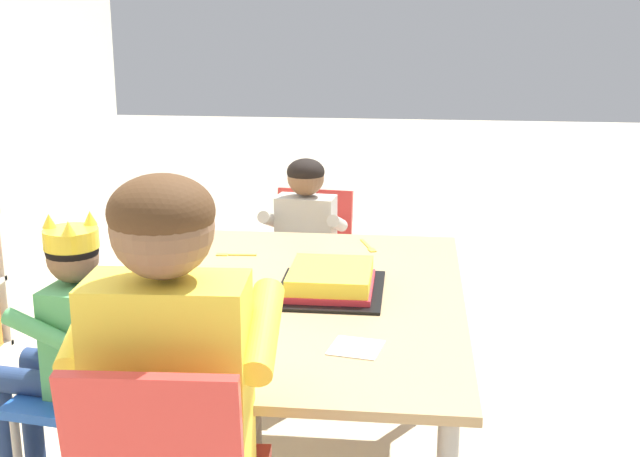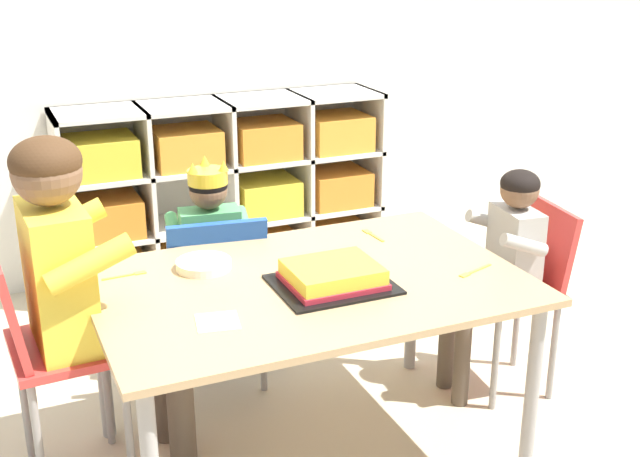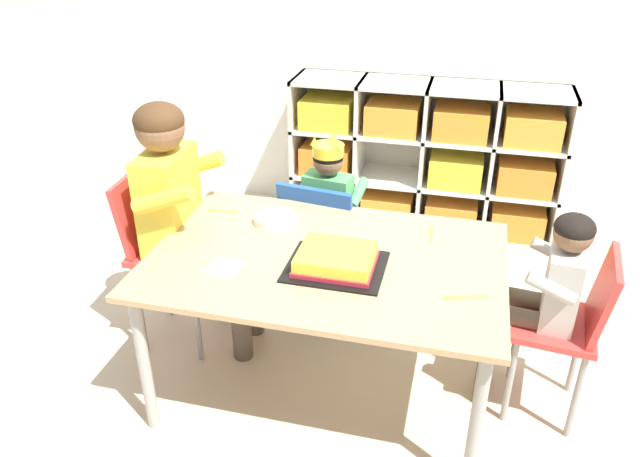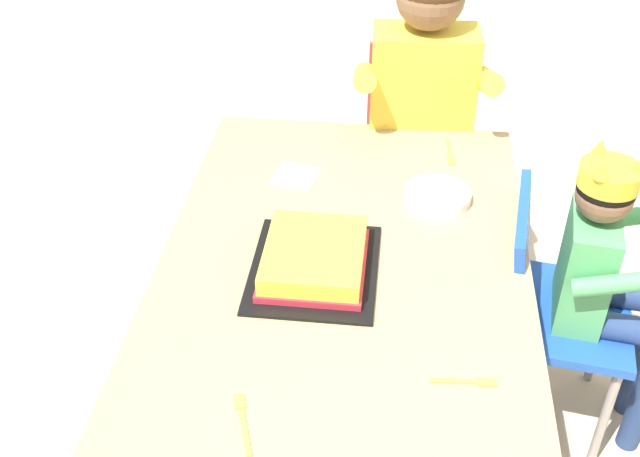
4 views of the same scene
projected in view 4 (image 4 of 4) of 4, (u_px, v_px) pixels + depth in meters
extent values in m
plane|color=beige|center=(340.00, 429.00, 2.16)|extent=(16.00, 16.00, 0.00)
cube|color=tan|center=(344.00, 262.00, 1.80)|extent=(1.27, 0.85, 0.02)
cylinder|color=#9E9993|center=(245.00, 215.00, 2.47)|extent=(0.04, 0.04, 0.59)
cylinder|color=#9E9993|center=(476.00, 230.00, 2.40)|extent=(0.04, 0.04, 0.59)
cube|color=#1E4CA8|center=(569.00, 314.00, 1.99)|extent=(0.41, 0.35, 0.03)
cube|color=#1E4CA8|center=(523.00, 256.00, 1.92)|extent=(0.34, 0.11, 0.30)
cylinder|color=gray|center=(604.00, 418.00, 1.96)|extent=(0.02, 0.02, 0.36)
cylinder|color=gray|center=(600.00, 335.00, 2.20)|extent=(0.02, 0.02, 0.36)
cylinder|color=gray|center=(506.00, 400.00, 2.01)|extent=(0.02, 0.02, 0.36)
cylinder|color=gray|center=(513.00, 320.00, 2.25)|extent=(0.02, 0.02, 0.36)
cube|color=#4C9E5B|center=(585.00, 268.00, 1.90)|extent=(0.22, 0.14, 0.29)
sphere|color=brown|center=(605.00, 194.00, 1.77)|extent=(0.13, 0.13, 0.13)
ellipsoid|color=black|center=(607.00, 187.00, 1.75)|extent=(0.14, 0.14, 0.10)
cylinder|color=yellow|center=(610.00, 176.00, 1.74)|extent=(0.14, 0.14, 0.05)
cone|color=yellow|center=(602.00, 171.00, 1.67)|extent=(0.04, 0.04, 0.04)
cone|color=yellow|center=(601.00, 146.00, 1.76)|extent=(0.04, 0.04, 0.04)
cylinder|color=navy|center=(621.00, 328.00, 1.90)|extent=(0.10, 0.22, 0.07)
cylinder|color=navy|center=(618.00, 294.00, 1.99)|extent=(0.10, 0.22, 0.07)
cylinder|color=navy|center=(640.00, 361.00, 2.10)|extent=(0.06, 0.06, 0.38)
cylinder|color=#4C9E5B|center=(611.00, 283.00, 1.75)|extent=(0.07, 0.18, 0.10)
cylinder|color=#4C9E5B|center=(607.00, 220.00, 1.95)|extent=(0.07, 0.18, 0.10)
cube|color=red|center=(416.00, 162.00, 2.42)|extent=(0.33, 0.36, 0.03)
cube|color=red|center=(418.00, 92.00, 2.44)|extent=(0.08, 0.32, 0.31)
cylinder|color=gray|center=(368.00, 244.00, 2.47)|extent=(0.02, 0.02, 0.44)
cylinder|color=gray|center=(458.00, 247.00, 2.45)|extent=(0.02, 0.02, 0.44)
cylinder|color=gray|center=(368.00, 199.00, 2.67)|extent=(0.02, 0.02, 0.44)
cylinder|color=gray|center=(452.00, 202.00, 2.65)|extent=(0.02, 0.02, 0.44)
cube|color=yellow|center=(422.00, 99.00, 2.29)|extent=(0.18, 0.31, 0.42)
cylinder|color=brown|center=(389.00, 177.00, 2.28)|extent=(0.31, 0.12, 0.10)
cylinder|color=brown|center=(450.00, 179.00, 2.27)|extent=(0.31, 0.12, 0.10)
cylinder|color=brown|center=(385.00, 278.00, 2.32)|extent=(0.08, 0.08, 0.46)
cylinder|color=brown|center=(445.00, 280.00, 2.31)|extent=(0.08, 0.08, 0.46)
cylinder|color=yellow|center=(365.00, 77.00, 2.19)|extent=(0.25, 0.08, 0.14)
cylinder|color=yellow|center=(486.00, 80.00, 2.18)|extent=(0.25, 0.08, 0.14)
cube|color=black|center=(314.00, 269.00, 1.75)|extent=(0.34, 0.28, 0.01)
cube|color=yellow|center=(314.00, 257.00, 1.73)|extent=(0.26, 0.22, 0.06)
cube|color=red|center=(314.00, 264.00, 1.75)|extent=(0.27, 0.23, 0.02)
cylinder|color=white|center=(437.00, 196.00, 1.97)|extent=(0.17, 0.17, 0.03)
cube|color=white|center=(295.00, 176.00, 2.07)|extent=(0.13, 0.13, 0.00)
cube|color=yellow|center=(245.00, 432.00, 1.39)|extent=(0.10, 0.04, 0.00)
cube|color=yellow|center=(240.00, 401.00, 1.45)|extent=(0.04, 0.03, 0.00)
cube|color=yellow|center=(454.00, 381.00, 1.49)|extent=(0.02, 0.09, 0.00)
cube|color=yellow|center=(487.00, 382.00, 1.49)|extent=(0.02, 0.04, 0.00)
cube|color=yellow|center=(449.00, 149.00, 2.18)|extent=(0.10, 0.02, 0.00)
cube|color=yellow|center=(451.00, 161.00, 2.12)|extent=(0.04, 0.02, 0.00)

